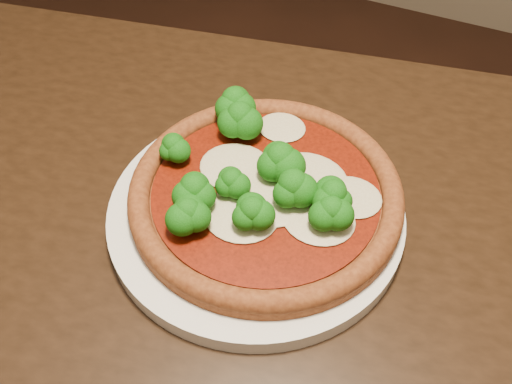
% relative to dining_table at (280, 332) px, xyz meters
% --- Properties ---
extents(dining_table, '(1.39, 0.96, 0.75)m').
position_rel_dining_table_xyz_m(dining_table, '(0.00, 0.00, 0.00)').
color(dining_table, black).
rests_on(dining_table, floor).
extents(plate, '(0.29, 0.29, 0.02)m').
position_rel_dining_table_xyz_m(plate, '(-0.05, 0.05, 0.11)').
color(plate, silver).
rests_on(plate, dining_table).
extents(pizza, '(0.27, 0.27, 0.06)m').
position_rel_dining_table_xyz_m(pizza, '(-0.05, 0.07, 0.14)').
color(pizza, brown).
rests_on(pizza, plate).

